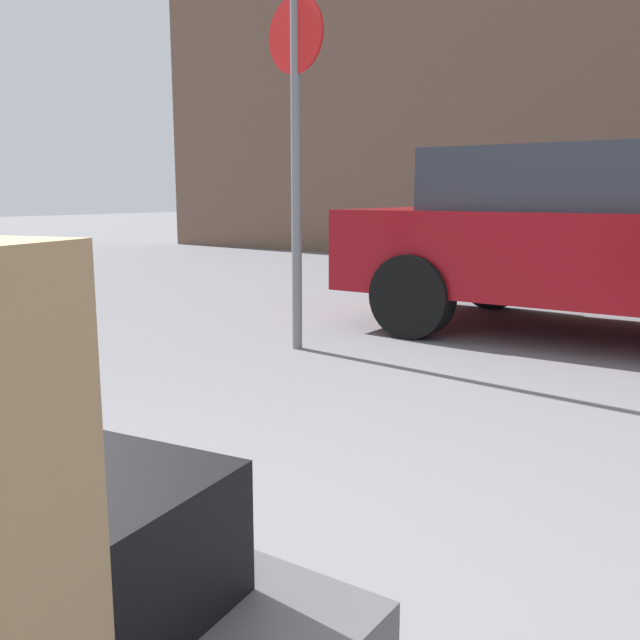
% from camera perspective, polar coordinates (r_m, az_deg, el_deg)
% --- Properties ---
extents(suitcase_black_rear_right, '(0.60, 0.45, 0.26)m').
position_cam_1_polar(suitcase_black_rear_right, '(1.42, -19.75, -16.15)').
color(suitcase_black_rear_right, black).
rests_on(suitcase_black_rear_right, luggage_cart).
extents(parked_car, '(4.31, 1.93, 1.42)m').
position_cam_1_polar(parked_car, '(5.72, 23.88, 6.06)').
color(parked_car, maroon).
rests_on(parked_car, ground_plane).
extents(no_parking_sign, '(0.50, 0.10, 2.37)m').
position_cam_1_polar(no_parking_sign, '(4.92, -1.95, 14.59)').
color(no_parking_sign, slate).
rests_on(no_parking_sign, ground_plane).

